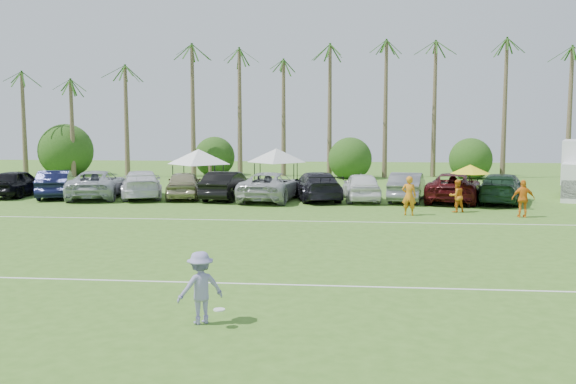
{
  "coord_description": "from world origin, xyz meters",
  "views": [
    {
      "loc": [
        6.11,
        -16.11,
        4.72
      ],
      "look_at": [
        3.31,
        12.14,
        1.6
      ],
      "focal_mm": 40.0,
      "sensor_mm": 36.0,
      "label": 1
    }
  ],
  "objects": [
    {
      "name": "palm_tree_0",
      "position": [
        -22.0,
        38.0,
        7.48
      ],
      "size": [
        2.4,
        2.4,
        8.9
      ],
      "color": "brown",
      "rests_on": "ground"
    },
    {
      "name": "canopy_tent_left",
      "position": [
        -3.88,
        25.12,
        2.93
      ],
      "size": [
        4.22,
        4.22,
        3.42
      ],
      "color": "black",
      "rests_on": "ground"
    },
    {
      "name": "sideline_player_c",
      "position": [
        14.6,
        16.34,
        0.93
      ],
      "size": [
        1.11,
        0.48,
        1.87
      ],
      "primitive_type": "imported",
      "rotation": [
        0.0,
        0.0,
        3.11
      ],
      "color": "orange",
      "rests_on": "ground"
    },
    {
      "name": "palm_tree_1",
      "position": [
        -17.0,
        38.0,
        8.35
      ],
      "size": [
        2.4,
        2.4,
        9.9
      ],
      "color": "brown",
      "rests_on": "ground"
    },
    {
      "name": "parked_car_0",
      "position": [
        -15.01,
        22.46,
        0.86
      ],
      "size": [
        2.1,
        5.07,
        1.72
      ],
      "primitive_type": "imported",
      "rotation": [
        0.0,
        0.0,
        3.13
      ],
      "color": "black",
      "rests_on": "ground"
    },
    {
      "name": "parked_car_5",
      "position": [
        -1.43,
        22.22,
        0.86
      ],
      "size": [
        2.54,
        5.42,
        1.72
      ],
      "primitive_type": "imported",
      "rotation": [
        0.0,
        0.0,
        3.0
      ],
      "color": "black",
      "rests_on": "ground"
    },
    {
      "name": "ground",
      "position": [
        0.0,
        0.0,
        0.0
      ],
      "size": [
        120.0,
        120.0,
        0.0
      ],
      "primitive_type": "plane",
      "color": "#406E21",
      "rests_on": "ground"
    },
    {
      "name": "palm_tree_4",
      "position": [
        -4.0,
        38.0,
        7.48
      ],
      "size": [
        2.4,
        2.4,
        8.9
      ],
      "color": "brown",
      "rests_on": "ground"
    },
    {
      "name": "canopy_tent_right",
      "position": [
        0.92,
        28.08,
        2.87
      ],
      "size": [
        4.14,
        4.14,
        3.35
      ],
      "color": "black",
      "rests_on": "ground"
    },
    {
      "name": "parked_car_1",
      "position": [
        -12.29,
        22.14,
        0.86
      ],
      "size": [
        3.39,
        5.52,
        1.72
      ],
      "primitive_type": "imported",
      "rotation": [
        0.0,
        0.0,
        3.47
      ],
      "color": "black",
      "rests_on": "ground"
    },
    {
      "name": "parked_car_3",
      "position": [
        -6.86,
        22.37,
        0.86
      ],
      "size": [
        4.19,
        6.38,
        1.72
      ],
      "primitive_type": "imported",
      "rotation": [
        0.0,
        0.0,
        3.47
      ],
      "color": "silver",
      "rests_on": "ground"
    },
    {
      "name": "parked_car_2",
      "position": [
        -9.58,
        22.06,
        0.86
      ],
      "size": [
        3.99,
        6.62,
        1.72
      ],
      "primitive_type": "imported",
      "rotation": [
        0.0,
        0.0,
        3.34
      ],
      "color": "#A4A8AF",
      "rests_on": "ground"
    },
    {
      "name": "parked_car_11",
      "position": [
        14.86,
        22.06,
        0.86
      ],
      "size": [
        4.2,
        6.38,
        1.72
      ],
      "primitive_type": "imported",
      "rotation": [
        0.0,
        0.0,
        2.81
      ],
      "color": "black",
      "rests_on": "ground"
    },
    {
      "name": "parked_car_6",
      "position": [
        1.29,
        21.89,
        0.86
      ],
      "size": [
        3.59,
        6.49,
        1.72
      ],
      "primitive_type": "imported",
      "rotation": [
        0.0,
        0.0,
        3.02
      ],
      "color": "#ABACAE",
      "rests_on": "ground"
    },
    {
      "name": "bush_tree_0",
      "position": [
        -19.0,
        39.0,
        1.8
      ],
      "size": [
        4.0,
        4.0,
        4.0
      ],
      "color": "brown",
      "rests_on": "ground"
    },
    {
      "name": "market_umbrella",
      "position": [
        12.58,
        19.61,
        2.14
      ],
      "size": [
        2.15,
        2.15,
        2.39
      ],
      "color": "black",
      "rests_on": "ground"
    },
    {
      "name": "parked_car_4",
      "position": [
        -4.14,
        22.42,
        0.86
      ],
      "size": [
        2.91,
        5.33,
        1.72
      ],
      "primitive_type": "imported",
      "rotation": [
        0.0,
        0.0,
        3.32
      ],
      "color": "gray",
      "rests_on": "ground"
    },
    {
      "name": "parked_car_7",
      "position": [
        4.0,
        22.42,
        0.86
      ],
      "size": [
        3.79,
        6.33,
        1.72
      ],
      "primitive_type": "imported",
      "rotation": [
        0.0,
        0.0,
        3.39
      ],
      "color": "black",
      "rests_on": "ground"
    },
    {
      "name": "parked_car_8",
      "position": [
        6.72,
        22.27,
        0.86
      ],
      "size": [
        2.49,
        5.21,
        1.72
      ],
      "primitive_type": "imported",
      "rotation": [
        0.0,
        0.0,
        3.23
      ],
      "color": "white",
      "rests_on": "ground"
    },
    {
      "name": "palm_tree_9",
      "position": [
        18.0,
        38.0,
        8.35
      ],
      "size": [
        2.4,
        2.4,
        9.9
      ],
      "color": "brown",
      "rests_on": "ground"
    },
    {
      "name": "bush_tree_3",
      "position": [
        16.0,
        39.0,
        1.8
      ],
      "size": [
        4.0,
        4.0,
        4.0
      ],
      "color": "brown",
      "rests_on": "ground"
    },
    {
      "name": "palm_tree_6",
      "position": [
        4.0,
        38.0,
        9.21
      ],
      "size": [
        2.4,
        2.4,
        10.9
      ],
      "color": "brown",
      "rests_on": "ground"
    },
    {
      "name": "sideline_player_a",
      "position": [
        9.03,
        16.48,
        1.0
      ],
      "size": [
        0.81,
        0.61,
        2.0
      ],
      "primitive_type": "imported",
      "rotation": [
        0.0,
        0.0,
        2.94
      ],
      "color": "orange",
      "rests_on": "ground"
    },
    {
      "name": "frisbee_player",
      "position": [
        2.62,
        -1.73,
        0.85
      ],
      "size": [
        1.28,
        1.13,
        1.71
      ],
      "rotation": [
        0.0,
        0.0,
        3.7
      ],
      "color": "#8983BA",
      "rests_on": "ground"
    },
    {
      "name": "palm_tree_2",
      "position": [
        -12.0,
        38.0,
        9.21
      ],
      "size": [
        2.4,
        2.4,
        10.9
      ],
      "color": "brown",
      "rests_on": "ground"
    },
    {
      "name": "palm_tree_8",
      "position": [
        13.0,
        38.0,
        7.48
      ],
      "size": [
        2.4,
        2.4,
        8.9
      ],
      "color": "brown",
      "rests_on": "ground"
    },
    {
      "name": "sideline_player_b",
      "position": [
        11.61,
        17.86,
        0.86
      ],
      "size": [
        1.01,
        0.91,
        1.71
      ],
      "primitive_type": "imported",
      "rotation": [
        0.0,
        0.0,
        3.52
      ],
      "color": "orange",
      "rests_on": "ground"
    },
    {
      "name": "parked_car_9",
      "position": [
        9.43,
        22.44,
        0.86
      ],
      "size": [
        2.72,
        5.46,
        1.72
      ],
      "primitive_type": "imported",
      "rotation": [
        0.0,
        0.0,
        2.96
      ],
      "color": "slate",
      "rests_on": "ground"
    },
    {
      "name": "bush_tree_1",
      "position": [
        -6.0,
        39.0,
        1.8
      ],
      "size": [
        4.0,
        4.0,
        4.0
      ],
      "color": "brown",
      "rests_on": "ground"
    },
    {
      "name": "palm_tree_5",
      "position": [
        0.0,
        38.0,
        8.35
      ],
      "size": [
        2.4,
        2.4,
        9.9
      ],
      "color": "brown",
      "rests_on": "ground"
    },
    {
      "name": "bush_tree_2",
      "position": [
        6.0,
        39.0,
        1.8
      ],
      "size": [
        4.0,
        4.0,
        4.0
      ],
      "color": "brown",
      "rests_on": "ground"
    },
    {
      "name": "palm_tree_7",
      "position": [
        8.0,
        38.0,
        10.06
      ],
      "size": [
        2.4,
        2.4,
        11.9
      ],
      "color": "brown",
      "rests_on": "ground"
    },
    {
      "name": "palm_tree_10",
      "position": [
        23.0,
        38.0,
        9.21
      ],
      "size": [
        2.4,
        2.4,
        10.9
      ],
      "color": "brown",
      "rests_on": "ground"
    },
    {
      "name": "parked_car_10",
      "position": [
        12.15,
        22.38,
        0.86
      ],
      "size": [
        4.19,
        6.67,
        1.72
      ],
      "primitive_type": "imported",
      "rotation": [
        0.0,
        0.0,
        2.91
      ],
      "color": "#440D0F",
      "rests_on": "ground"
    },
    {
      "name": "palm_tree_3",
      "position": [
        -8.0,
        38.0,
        10.06
      ],
      "size": [
        2.4,
        2.4,
        11.9
      ],
      "color": "brown",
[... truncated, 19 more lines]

